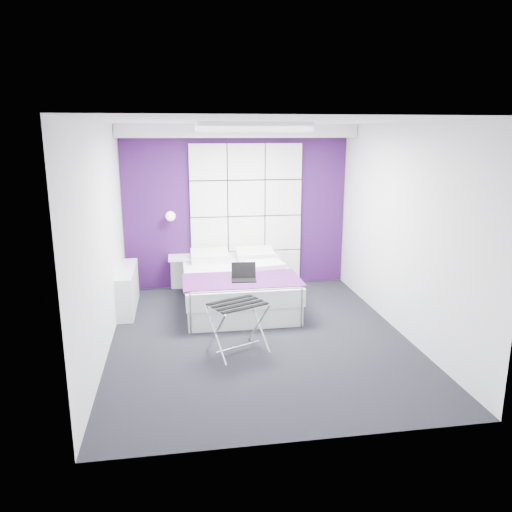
{
  "coord_description": "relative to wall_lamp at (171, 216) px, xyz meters",
  "views": [
    {
      "loc": [
        -0.96,
        -5.72,
        2.48
      ],
      "look_at": [
        0.02,
        0.35,
        0.95
      ],
      "focal_mm": 35.0,
      "sensor_mm": 36.0,
      "label": 1
    }
  ],
  "objects": [
    {
      "name": "wall_left",
      "position": [
        -0.75,
        -2.06,
        0.08
      ],
      "size": [
        0.0,
        4.4,
        4.4
      ],
      "primitive_type": "plane",
      "rotation": [
        1.57,
        0.0,
        1.57
      ],
      "color": "white",
      "rests_on": "floor"
    },
    {
      "name": "ceiling",
      "position": [
        1.05,
        -2.06,
        1.38
      ],
      "size": [
        4.4,
        4.4,
        0.0
      ],
      "primitive_type": "plane",
      "rotation": [
        3.14,
        0.0,
        0.0
      ],
      "color": "white",
      "rests_on": "wall_back"
    },
    {
      "name": "accent_wall",
      "position": [
        1.05,
        0.13,
        0.08
      ],
      "size": [
        3.58,
        0.02,
        2.58
      ],
      "primitive_type": "cube",
      "color": "#371149",
      "rests_on": "wall_back"
    },
    {
      "name": "luggage_rack",
      "position": [
        0.74,
        -2.46,
        -0.92
      ],
      "size": [
        0.6,
        0.45,
        0.59
      ],
      "rotation": [
        0.0,
        0.0,
        0.44
      ],
      "color": "silver",
      "rests_on": "floor"
    },
    {
      "name": "wall_lamp",
      "position": [
        0.0,
        0.0,
        0.0
      ],
      "size": [
        0.15,
        0.15,
        0.15
      ],
      "primitive_type": "sphere",
      "color": "white",
      "rests_on": "wall_back"
    },
    {
      "name": "wall_right",
      "position": [
        2.85,
        -2.06,
        0.08
      ],
      "size": [
        0.0,
        4.4,
        4.4
      ],
      "primitive_type": "plane",
      "rotation": [
        1.57,
        0.0,
        -1.57
      ],
      "color": "white",
      "rests_on": "floor"
    },
    {
      "name": "bed",
      "position": [
        0.93,
        -0.88,
        -0.93
      ],
      "size": [
        1.59,
        1.92,
        0.68
      ],
      "color": "white",
      "rests_on": "floor"
    },
    {
      "name": "soffit",
      "position": [
        1.05,
        -0.11,
        1.28
      ],
      "size": [
        3.58,
        0.5,
        0.2
      ],
      "primitive_type": "cube",
      "color": "white",
      "rests_on": "wall_back"
    },
    {
      "name": "laptop",
      "position": [
        0.95,
        -1.37,
        -0.62
      ],
      "size": [
        0.33,
        0.23,
        0.24
      ],
      "rotation": [
        0.0,
        0.0,
        -0.1
      ],
      "color": "black",
      "rests_on": "bed"
    },
    {
      "name": "radiator",
      "position": [
        -0.64,
        -0.76,
        -0.92
      ],
      "size": [
        0.22,
        1.2,
        0.6
      ],
      "primitive_type": "cube",
      "color": "white",
      "rests_on": "floor"
    },
    {
      "name": "headboard",
      "position": [
        1.2,
        0.08,
        -0.05
      ],
      "size": [
        1.8,
        0.08,
        2.3
      ],
      "primitive_type": null,
      "color": "white",
      "rests_on": "wall_back"
    },
    {
      "name": "nightstand",
      "position": [
        0.16,
        -0.04,
        -0.67
      ],
      "size": [
        0.45,
        0.35,
        0.05
      ],
      "primitive_type": "cube",
      "color": "white",
      "rests_on": "wall_back"
    },
    {
      "name": "wall_back",
      "position": [
        1.05,
        0.14,
        0.08
      ],
      "size": [
        3.6,
        0.0,
        3.6
      ],
      "primitive_type": "plane",
      "rotation": [
        1.57,
        0.0,
        0.0
      ],
      "color": "white",
      "rests_on": "floor"
    },
    {
      "name": "skylight",
      "position": [
        1.05,
        -1.46,
        1.33
      ],
      "size": [
        1.36,
        0.86,
        0.12
      ],
      "primitive_type": null,
      "color": "white",
      "rests_on": "ceiling"
    },
    {
      "name": "floor",
      "position": [
        1.05,
        -2.06,
        -1.22
      ],
      "size": [
        4.4,
        4.4,
        0.0
      ],
      "primitive_type": "plane",
      "color": "black",
      "rests_on": "ground"
    }
  ]
}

